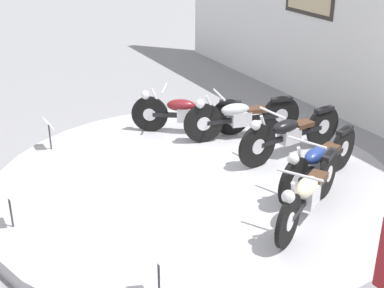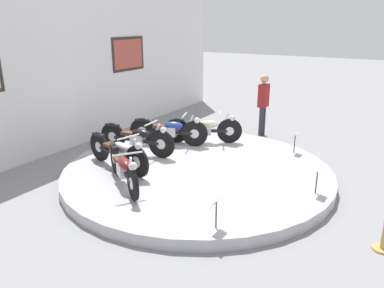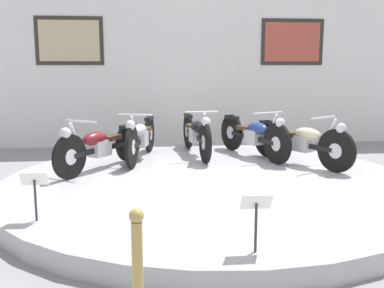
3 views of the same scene
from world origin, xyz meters
name	(u,v)px [view 1 (image 1 of 3)]	position (x,y,z in m)	size (l,w,h in m)	color
ground_plane	(195,193)	(0.00, 0.00, 0.00)	(60.00, 60.00, 0.00)	gray
display_platform	(195,186)	(0.00, 0.00, 0.11)	(5.70, 5.70, 0.21)	#ADADB2
motorcycle_maroon	(187,112)	(-1.56, 0.70, 0.59)	(1.16, 1.65, 0.78)	black
motorcycle_silver	(241,116)	(-0.95, 1.37, 0.60)	(0.60, 1.97, 0.80)	black
motorcycle_black	(290,132)	(0.00, 1.62, 0.61)	(0.54, 2.01, 0.81)	black
motorcycle_blue	(319,160)	(0.96, 1.37, 0.61)	(0.78, 1.90, 0.80)	black
motorcycle_cream	(309,192)	(1.55, 0.70, 0.60)	(1.04, 1.75, 0.79)	black
info_placard_front_left	(49,127)	(-2.00, -1.50, 0.58)	(0.26, 0.11, 0.51)	#333338
info_placard_front_centre	(9,200)	(0.00, -2.50, 0.58)	(0.26, 0.11, 0.51)	#333338
info_placard_front_right	(159,268)	(2.00, -1.50, 0.58)	(0.26, 0.11, 0.51)	#333338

